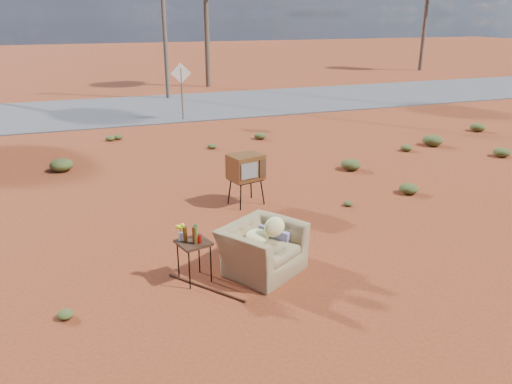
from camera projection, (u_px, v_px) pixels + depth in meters
name	position (u px, v px, depth m)	size (l,w,h in m)	color
ground	(253.00, 259.00, 8.47)	(140.00, 140.00, 0.00)	#92381D
highway	(134.00, 109.00, 21.69)	(140.00, 7.00, 0.04)	#565659
armchair	(265.00, 241.00, 7.99)	(1.55, 1.50, 1.05)	olive
tv_unit	(246.00, 168.00, 10.63)	(0.81, 0.70, 1.11)	black
side_table	(191.00, 240.00, 7.55)	(0.56, 0.56, 0.94)	#3C2516
rusty_bar	(206.00, 288.00, 7.53)	(0.04, 0.04, 1.45)	#502515
road_sign	(181.00, 81.00, 19.04)	(0.78, 0.06, 2.19)	brown
utility_pole_center	(163.00, 9.00, 23.17)	(1.40, 0.20, 8.00)	brown
scrub_patch	(158.00, 180.00, 12.04)	(17.49, 8.07, 0.33)	#455424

